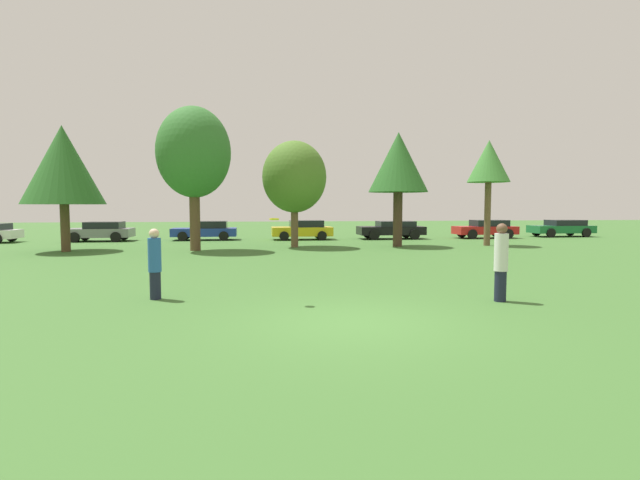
% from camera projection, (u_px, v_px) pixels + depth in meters
% --- Properties ---
extents(ground_plane, '(120.00, 120.00, 0.00)m').
position_uv_depth(ground_plane, '(354.00, 322.00, 9.11)').
color(ground_plane, '#3D6B2D').
extents(person_thrower, '(0.30, 0.30, 1.69)m').
position_uv_depth(person_thrower, '(155.00, 263.00, 11.30)').
color(person_thrower, '#191E33').
rests_on(person_thrower, ground).
extents(person_catcher, '(0.32, 0.32, 1.82)m').
position_uv_depth(person_catcher, '(501.00, 261.00, 11.05)').
color(person_catcher, '#191E33').
rests_on(person_catcher, ground).
extents(frisbee, '(0.22, 0.22, 0.06)m').
position_uv_depth(frisbee, '(274.00, 219.00, 10.78)').
color(frisbee, yellow).
extents(tree_0, '(3.79, 3.79, 6.09)m').
position_uv_depth(tree_0, '(63.00, 165.00, 22.97)').
color(tree_0, brown).
rests_on(tree_0, ground).
extents(tree_1, '(3.62, 3.62, 7.09)m').
position_uv_depth(tree_1, '(194.00, 153.00, 23.43)').
color(tree_1, brown).
rests_on(tree_1, ground).
extents(tree_2, '(3.43, 3.43, 5.69)m').
position_uv_depth(tree_2, '(294.00, 177.00, 25.52)').
color(tree_2, brown).
rests_on(tree_2, ground).
extents(tree_3, '(3.23, 3.23, 6.21)m').
position_uv_depth(tree_3, '(398.00, 163.00, 25.91)').
color(tree_3, '#473323').
rests_on(tree_3, ground).
extents(tree_4, '(2.32, 2.32, 5.87)m').
position_uv_depth(tree_4, '(489.00, 163.00, 26.48)').
color(tree_4, brown).
rests_on(tree_4, ground).
extents(parked_car_grey, '(3.88, 2.07, 1.23)m').
position_uv_depth(parked_car_grey, '(101.00, 231.00, 30.05)').
color(parked_car_grey, slate).
rests_on(parked_car_grey, ground).
extents(parked_car_blue, '(4.14, 1.87, 1.24)m').
position_uv_depth(parked_car_blue, '(206.00, 230.00, 31.13)').
color(parked_car_blue, '#1E389E').
rests_on(parked_car_blue, ground).
extents(parked_car_yellow, '(3.96, 2.02, 1.28)m').
position_uv_depth(parked_car_yellow, '(303.00, 230.00, 31.52)').
color(parked_car_yellow, gold).
rests_on(parked_car_yellow, ground).
extents(parked_car_black, '(4.41, 2.03, 1.20)m').
position_uv_depth(parked_car_black, '(392.00, 229.00, 32.19)').
color(parked_car_black, black).
rests_on(parked_car_black, ground).
extents(parked_car_red, '(4.19, 1.85, 1.25)m').
position_uv_depth(parked_car_red, '(486.00, 228.00, 32.97)').
color(parked_car_red, red).
rests_on(parked_car_red, ground).
extents(parked_car_green, '(4.41, 1.95, 1.21)m').
position_uv_depth(parked_car_green, '(562.00, 228.00, 34.63)').
color(parked_car_green, '#196633').
rests_on(parked_car_green, ground).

